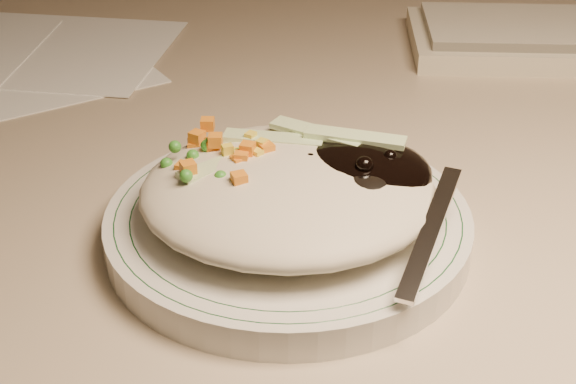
{
  "coord_description": "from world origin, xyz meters",
  "views": [
    {
      "loc": [
        -0.06,
        0.73,
        1.05
      ],
      "look_at": [
        -0.06,
        1.18,
        0.78
      ],
      "focal_mm": 50.0,
      "sensor_mm": 36.0,
      "label": 1
    }
  ],
  "objects": [
    {
      "name": "plate",
      "position": [
        -0.06,
        1.18,
        0.75
      ],
      "size": [
        0.24,
        0.24,
        0.02
      ],
      "primitive_type": "cylinder",
      "color": "silver",
      "rests_on": "desk"
    },
    {
      "name": "plate_rim",
      "position": [
        -0.06,
        1.18,
        0.76
      ],
      "size": [
        0.23,
        0.23,
        0.0
      ],
      "color": "#144723",
      "rests_on": "plate"
    },
    {
      "name": "meal",
      "position": [
        -0.06,
        1.18,
        0.78
      ],
      "size": [
        0.21,
        0.19,
        0.05
      ],
      "color": "#BEB39A",
      "rests_on": "plate"
    },
    {
      "name": "desk",
      "position": [
        0.0,
        1.38,
        0.54
      ],
      "size": [
        1.4,
        0.7,
        0.74
      ],
      "color": "tan",
      "rests_on": "ground"
    }
  ]
}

